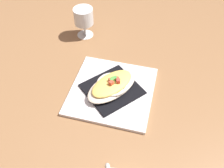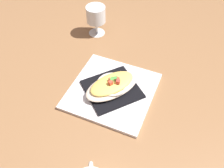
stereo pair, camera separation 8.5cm
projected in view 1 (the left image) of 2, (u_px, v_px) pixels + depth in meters
ground_plane at (112, 92)px, 0.88m from camera, size 2.60×2.60×0.00m
square_plate at (112, 91)px, 0.88m from camera, size 0.29×0.29×0.01m
folded_napkin at (112, 89)px, 0.87m from camera, size 0.24×0.24×0.01m
gratin_dish at (112, 85)px, 0.86m from camera, size 0.20×0.22×0.05m
stemmed_glass at (84, 18)px, 1.03m from camera, size 0.08×0.08×0.13m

